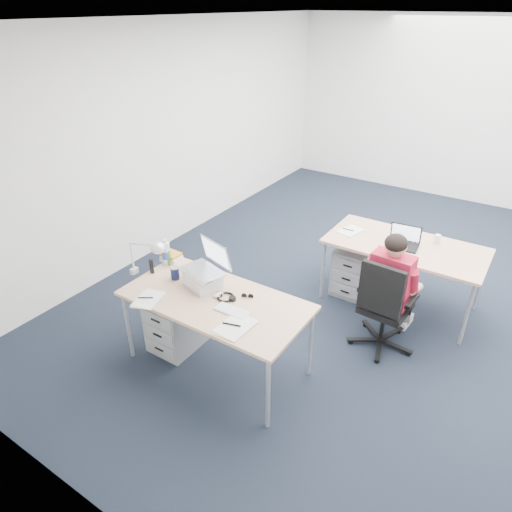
{
  "coord_description": "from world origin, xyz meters",
  "views": [
    {
      "loc": [
        1.1,
        -4.45,
        2.93
      ],
      "look_at": [
        -0.93,
        -1.33,
        0.85
      ],
      "focal_mm": 32.0,
      "sensor_mm": 36.0,
      "label": 1
    }
  ],
  "objects_px": {
    "wireless_keyboard": "(232,311)",
    "desk_far": "(405,249)",
    "sunglasses": "(247,296)",
    "far_cup": "(437,239)",
    "office_chair": "(382,322)",
    "dark_laptop": "(404,237)",
    "seated_person": "(394,287)",
    "bear_figurine": "(168,257)",
    "desk_lamp": "(142,256)",
    "drawer_pedestal_near": "(177,321)",
    "book_stack": "(171,257)",
    "headphones": "(226,297)",
    "drawer_pedestal_far": "(355,269)",
    "computer_mouse": "(219,295)",
    "can_koozie": "(175,273)",
    "desk_near": "(215,303)",
    "cordless_phone": "(151,266)",
    "silver_laptop": "(202,266)",
    "water_bottle": "(166,252)"
  },
  "relations": [
    {
      "from": "wireless_keyboard",
      "to": "desk_far",
      "type": "bearing_deg",
      "value": 66.69
    },
    {
      "from": "sunglasses",
      "to": "far_cup",
      "type": "xyz_separation_m",
      "value": [
        1.09,
        1.91,
        0.03
      ]
    },
    {
      "from": "office_chair",
      "to": "dark_laptop",
      "type": "bearing_deg",
      "value": 102.09
    },
    {
      "from": "sunglasses",
      "to": "seated_person",
      "type": "bearing_deg",
      "value": 24.16
    },
    {
      "from": "bear_figurine",
      "to": "desk_lamp",
      "type": "distance_m",
      "value": 0.33
    },
    {
      "from": "bear_figurine",
      "to": "sunglasses",
      "type": "height_order",
      "value": "bear_figurine"
    },
    {
      "from": "drawer_pedestal_near",
      "to": "dark_laptop",
      "type": "relative_size",
      "value": 1.77
    },
    {
      "from": "dark_laptop",
      "to": "seated_person",
      "type": "bearing_deg",
      "value": -83.53
    },
    {
      "from": "book_stack",
      "to": "desk_lamp",
      "type": "relative_size",
      "value": 0.43
    },
    {
      "from": "wireless_keyboard",
      "to": "headphones",
      "type": "relative_size",
      "value": 1.49
    },
    {
      "from": "desk_far",
      "to": "drawer_pedestal_far",
      "type": "distance_m",
      "value": 0.65
    },
    {
      "from": "computer_mouse",
      "to": "bear_figurine",
      "type": "xyz_separation_m",
      "value": [
        -0.73,
        0.18,
        0.06
      ]
    },
    {
      "from": "drawer_pedestal_near",
      "to": "bear_figurine",
      "type": "relative_size",
      "value": 3.64
    },
    {
      "from": "desk_far",
      "to": "computer_mouse",
      "type": "relative_size",
      "value": 16.83
    },
    {
      "from": "can_koozie",
      "to": "book_stack",
      "type": "xyz_separation_m",
      "value": [
        -0.25,
        0.22,
        -0.02
      ]
    },
    {
      "from": "wireless_keyboard",
      "to": "sunglasses",
      "type": "bearing_deg",
      "value": 92.6
    },
    {
      "from": "desk_near",
      "to": "cordless_phone",
      "type": "bearing_deg",
      "value": 178.62
    },
    {
      "from": "drawer_pedestal_near",
      "to": "sunglasses",
      "type": "distance_m",
      "value": 0.87
    },
    {
      "from": "silver_laptop",
      "to": "book_stack",
      "type": "distance_m",
      "value": 0.58
    },
    {
      "from": "desk_near",
      "to": "far_cup",
      "type": "height_order",
      "value": "far_cup"
    },
    {
      "from": "desk_far",
      "to": "book_stack",
      "type": "height_order",
      "value": "book_stack"
    },
    {
      "from": "drawer_pedestal_far",
      "to": "silver_laptop",
      "type": "relative_size",
      "value": 1.39
    },
    {
      "from": "computer_mouse",
      "to": "book_stack",
      "type": "height_order",
      "value": "book_stack"
    },
    {
      "from": "book_stack",
      "to": "desk_lamp",
      "type": "distance_m",
      "value": 0.4
    },
    {
      "from": "drawer_pedestal_far",
      "to": "computer_mouse",
      "type": "distance_m",
      "value": 1.94
    },
    {
      "from": "can_koozie",
      "to": "dark_laptop",
      "type": "height_order",
      "value": "dark_laptop"
    },
    {
      "from": "wireless_keyboard",
      "to": "can_koozie",
      "type": "relative_size",
      "value": 2.33
    },
    {
      "from": "computer_mouse",
      "to": "cordless_phone",
      "type": "relative_size",
      "value": 0.67
    },
    {
      "from": "drawer_pedestal_far",
      "to": "desk_lamp",
      "type": "bearing_deg",
      "value": -124.1
    },
    {
      "from": "seated_person",
      "to": "far_cup",
      "type": "xyz_separation_m",
      "value": [
        0.16,
        0.84,
        0.19
      ]
    },
    {
      "from": "drawer_pedestal_far",
      "to": "dark_laptop",
      "type": "bearing_deg",
      "value": -5.4
    },
    {
      "from": "book_stack",
      "to": "far_cup",
      "type": "bearing_deg",
      "value": 41.06
    },
    {
      "from": "cordless_phone",
      "to": "sunglasses",
      "type": "distance_m",
      "value": 0.98
    },
    {
      "from": "bear_figurine",
      "to": "drawer_pedestal_far",
      "type": "bearing_deg",
      "value": 56.55
    },
    {
      "from": "seated_person",
      "to": "desk_lamp",
      "type": "bearing_deg",
      "value": -141.27
    },
    {
      "from": "seated_person",
      "to": "desk_lamp",
      "type": "distance_m",
      "value": 2.34
    },
    {
      "from": "water_bottle",
      "to": "bear_figurine",
      "type": "relative_size",
      "value": 1.71
    },
    {
      "from": "desk_far",
      "to": "bear_figurine",
      "type": "xyz_separation_m",
      "value": [
        -1.78,
        -1.64,
        0.12
      ]
    },
    {
      "from": "office_chair",
      "to": "book_stack",
      "type": "height_order",
      "value": "office_chair"
    },
    {
      "from": "silver_laptop",
      "to": "water_bottle",
      "type": "relative_size",
      "value": 1.53
    },
    {
      "from": "desk_near",
      "to": "book_stack",
      "type": "xyz_separation_m",
      "value": [
        -0.75,
        0.28,
        0.09
      ]
    },
    {
      "from": "headphones",
      "to": "can_koozie",
      "type": "height_order",
      "value": "can_koozie"
    },
    {
      "from": "silver_laptop",
      "to": "wireless_keyboard",
      "type": "xyz_separation_m",
      "value": [
        0.45,
        -0.18,
        -0.19
      ]
    },
    {
      "from": "office_chair",
      "to": "drawer_pedestal_far",
      "type": "distance_m",
      "value": 0.98
    },
    {
      "from": "book_stack",
      "to": "seated_person",
      "type": "bearing_deg",
      "value": 26.63
    },
    {
      "from": "office_chair",
      "to": "drawer_pedestal_near",
      "type": "distance_m",
      "value": 1.95
    },
    {
      "from": "drawer_pedestal_near",
      "to": "headphones",
      "type": "relative_size",
      "value": 2.83
    },
    {
      "from": "office_chair",
      "to": "wireless_keyboard",
      "type": "bearing_deg",
      "value": -125.28
    },
    {
      "from": "computer_mouse",
      "to": "water_bottle",
      "type": "bearing_deg",
      "value": 179.94
    },
    {
      "from": "bear_figurine",
      "to": "silver_laptop",
      "type": "bearing_deg",
      "value": -7.72
    }
  ]
}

